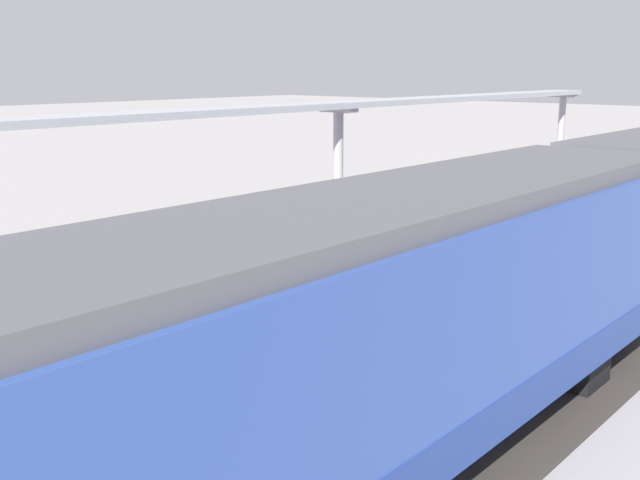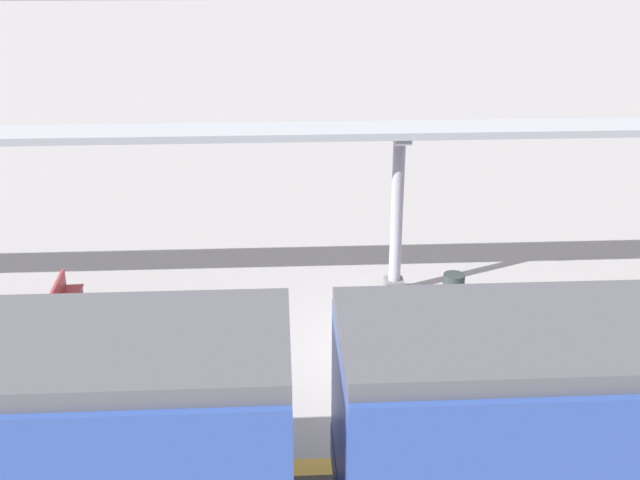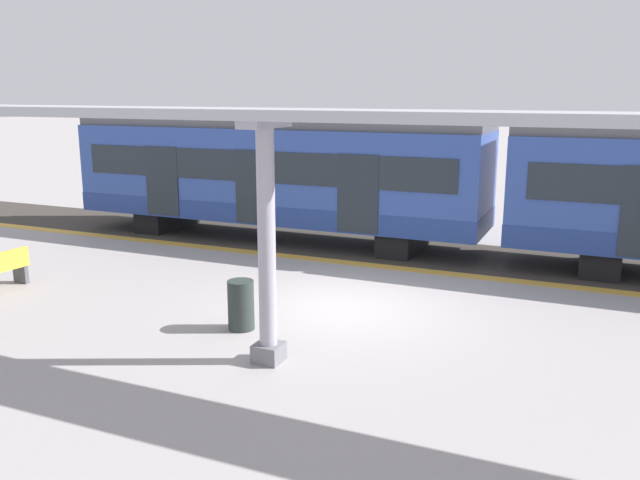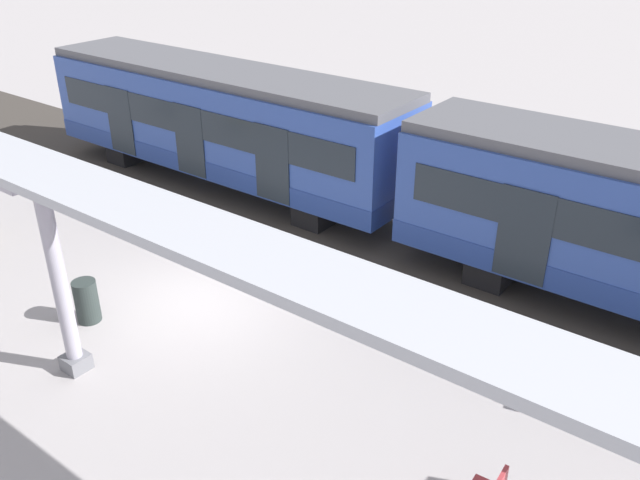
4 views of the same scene
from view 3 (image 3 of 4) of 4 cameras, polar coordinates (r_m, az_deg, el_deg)
The scene contains 7 objects.
ground_plane at distance 13.36m, azimuth 2.12°, elevation -5.79°, with size 176.00×176.00×0.00m, color #9C9696.
tactile_edge_strip at distance 16.33m, azimuth 6.37°, elevation -2.38°, with size 0.41×38.04×0.01m, color gold.
trackbed at distance 18.01m, azimuth 8.09°, elevation -1.00°, with size 3.20×50.04×0.01m, color #38332D.
train_near_carriage at distance 19.18m, azimuth -3.86°, elevation 5.48°, with size 2.65×12.10×3.48m.
canopy_pillar_second at distance 10.21m, azimuth -4.62°, elevation -0.33°, with size 1.10×0.44×3.83m.
canopy_beam at distance 9.90m, azimuth -4.22°, elevation 10.77°, with size 1.20×30.12×0.16m, color #A8AAB2.
trash_bin at distance 12.10m, azimuth -6.84°, elevation -5.59°, with size 0.48×0.48×0.91m, color #28302E.
Camera 3 is at (11.79, 4.63, 4.24)m, focal length 37.08 mm.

